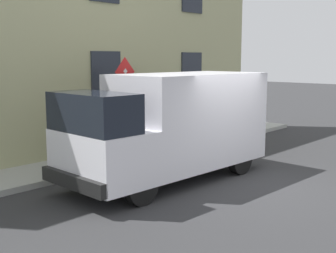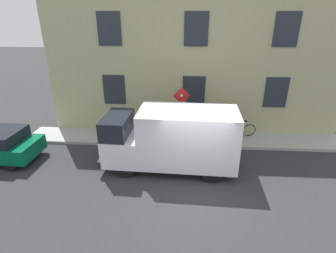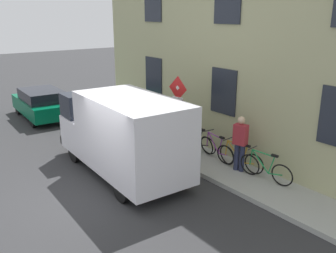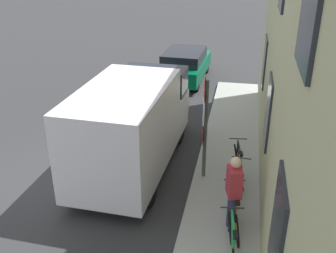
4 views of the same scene
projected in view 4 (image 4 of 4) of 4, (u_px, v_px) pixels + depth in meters
ground_plane at (77, 179)px, 10.36m from camera, size 80.00×80.00×0.00m
sidewalk_slab at (224, 193)px, 9.64m from camera, size 1.68×16.54×0.14m
building_facade at (294, 54)px, 7.92m from camera, size 0.75×14.54×7.22m
sign_post_stacked at (204, 118)px, 9.55m from camera, size 0.17×0.56×2.63m
delivery_van at (132, 123)px, 10.35m from camera, size 2.21×5.40×2.50m
parked_hatchback at (185, 64)px, 17.44m from camera, size 1.92×4.07×1.38m
bicycle_green at (232, 245)px, 7.36m from camera, size 0.46×1.71×0.89m
bicycle_orange at (235, 212)px, 8.25m from camera, size 0.46×1.71×0.89m
bicycle_purple at (237, 186)px, 9.13m from camera, size 0.46×1.72×0.89m
bicycle_black at (239, 165)px, 10.02m from camera, size 0.51×1.72×0.89m
pedestrian at (233, 191)px, 7.97m from camera, size 0.35×0.45×1.72m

